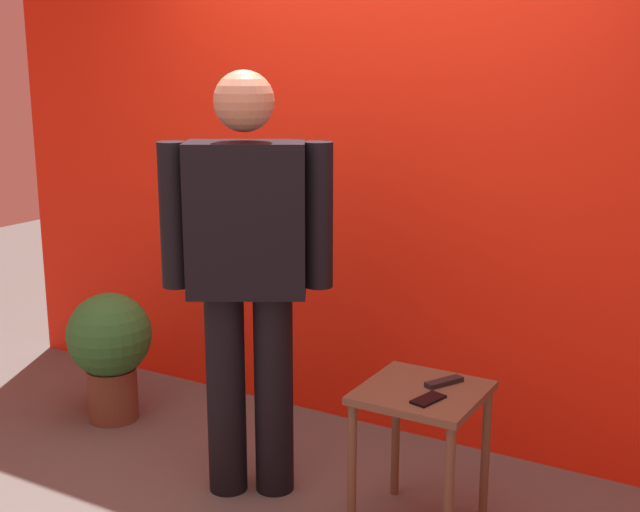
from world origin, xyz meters
name	(u,v)px	position (x,y,z in m)	size (l,w,h in m)	color
back_wall_red	(377,125)	(0.00, 1.21, 1.55)	(4.73, 0.12, 3.10)	red
standing_person	(247,266)	(-0.14, 0.28, 1.02)	(0.68, 0.46, 1.82)	black
side_table	(421,415)	(0.64, 0.35, 0.49)	(0.46, 0.46, 0.60)	brown
cell_phone	(428,399)	(0.70, 0.26, 0.61)	(0.07, 0.14, 0.01)	black
tv_remote	(444,382)	(0.69, 0.44, 0.61)	(0.04, 0.17, 0.02)	black
potted_plant	(110,346)	(-1.20, 0.53, 0.41)	(0.44, 0.44, 0.69)	brown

